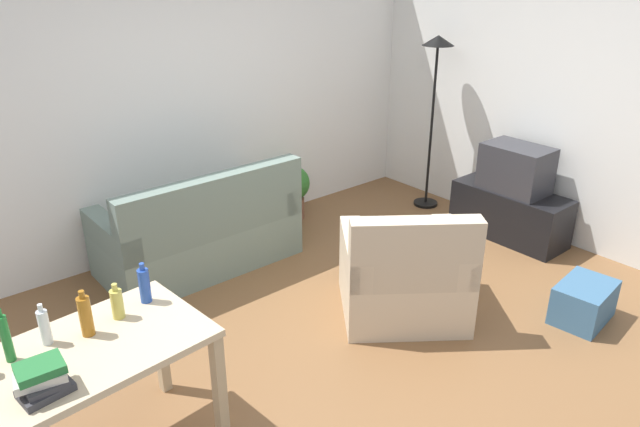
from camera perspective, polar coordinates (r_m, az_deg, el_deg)
The scene contains 17 objects.
ground_plane at distance 4.39m, azimuth 3.27°, elevation -11.51°, with size 5.20×4.40×0.02m, color brown.
wall_rear at distance 5.51m, azimuth -12.48°, elevation 10.96°, with size 5.20×0.10×2.70m, color white.
wall_right at distance 5.82m, azimuth 22.97°, elevation 10.32°, with size 0.10×4.40×2.70m, color silver.
couch at distance 5.19m, azimuth -11.48°, elevation -1.99°, with size 1.67×0.84×0.92m.
tv_stand at distance 5.95m, azimuth 17.98°, elevation 0.00°, with size 0.44×1.10×0.48m.
tv at distance 5.79m, azimuth 18.56°, elevation 4.18°, with size 0.41×0.60×0.44m.
torchiere_lamp at distance 6.19m, azimuth 11.19°, elevation 13.03°, with size 0.32×0.32×1.81m.
desk at distance 3.22m, azimuth -21.82°, elevation -13.80°, with size 1.25×0.79×0.76m.
potted_plant at distance 6.03m, azimuth -2.70°, elevation 2.45°, with size 0.36×0.36×0.57m.
armchair at distance 4.45m, azimuth 8.24°, elevation -6.16°, with size 1.22×1.21×0.92m.
storage_box at distance 4.85m, azimuth 24.29°, elevation -7.86°, with size 0.48×0.34×0.30m, color #386084.
bottle_green at distance 3.16m, azimuth -28.27°, elevation -10.63°, with size 0.05×0.05×0.29m.
bottle_clear at distance 3.22m, azimuth -25.25°, elevation -9.94°, with size 0.05×0.05×0.23m.
bottle_amber at distance 3.20m, azimuth -21.87°, elevation -9.21°, with size 0.07×0.07×0.26m.
bottle_squat at distance 3.30m, azimuth -19.15°, elevation -8.26°, with size 0.06×0.06×0.20m.
bottle_blue at distance 3.39m, azimuth -16.73°, elevation -6.69°, with size 0.06×0.06×0.24m.
book_stack at distance 2.92m, azimuth -25.42°, elevation -14.39°, with size 0.24×0.19×0.14m.
Camera 1 is at (-2.49, -2.58, 2.53)m, focal length 32.85 mm.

